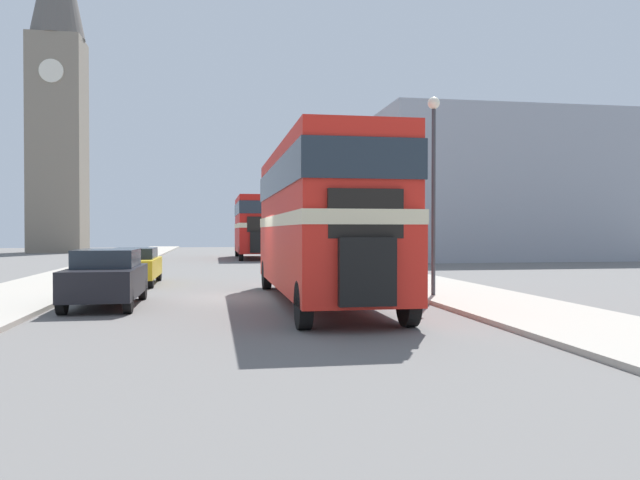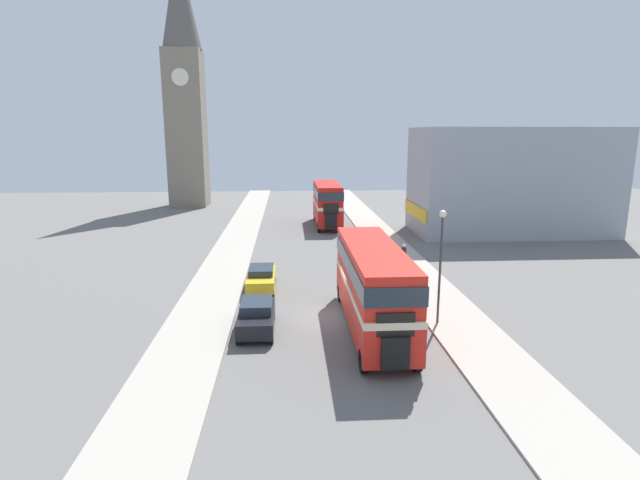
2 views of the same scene
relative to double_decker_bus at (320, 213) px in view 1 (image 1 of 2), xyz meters
name	(u,v)px [view 1 (image 1 of 2)]	position (x,y,z in m)	size (l,w,h in m)	color
ground_plane	(242,297)	(-2.09, 1.92, -2.54)	(120.00, 120.00, 0.00)	slate
sidewalk_right	(452,292)	(4.66, 1.92, -2.48)	(3.50, 120.00, 0.12)	#A8A093
sidewalk_left	(5,300)	(-8.84, 1.92, -2.48)	(3.50, 120.00, 0.12)	#A8A093
double_decker_bus	(320,213)	(0.00, 0.00, 0.00)	(2.55, 10.89, 4.28)	red
bus_distant	(254,223)	(0.03, 29.00, 0.11)	(2.56, 9.35, 4.49)	red
car_parked_near	(107,277)	(-5.77, 0.28, -1.75)	(1.74, 4.07, 1.53)	black
car_parked_mid	(134,265)	(-5.89, 7.22, -1.81)	(1.71, 4.24, 1.38)	gold
pedestrian_walking	(368,250)	(4.13, 11.02, -1.41)	(0.36, 0.36, 1.79)	#282833
bicycle_on_pavement	(351,259)	(4.47, 16.05, -2.05)	(0.05, 1.76, 0.78)	black
street_lamp	(434,166)	(3.48, 0.46, 1.42)	(0.36, 0.36, 5.86)	#38383D
church_tower	(58,75)	(-17.40, 45.22, 14.27)	(4.98, 4.98, 32.84)	gray
shop_building_block	(508,187)	(17.63, 24.05, 2.57)	(18.76, 8.49, 10.23)	#999EA8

